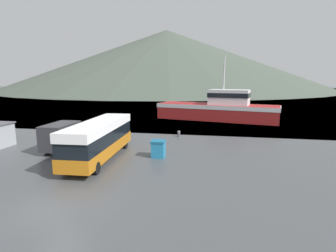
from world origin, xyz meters
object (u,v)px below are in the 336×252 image
tour_bus (100,138)px  storage_bin (158,149)px  delivery_van (64,136)px  fishing_boat (219,108)px

tour_bus → storage_bin: (4.70, 1.28, -1.04)m
storage_bin → tour_bus: bearing=-164.8°
delivery_van → fishing_boat: bearing=53.6°
fishing_boat → tour_bus: bearing=170.1°
delivery_van → storage_bin: delivery_van is taller
delivery_van → storage_bin: 9.36m
fishing_boat → storage_bin: (-5.20, -22.31, -1.15)m
tour_bus → delivery_van: tour_bus is taller
tour_bus → fishing_boat: (9.90, 23.59, 0.11)m
delivery_van → storage_bin: size_ratio=3.97×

